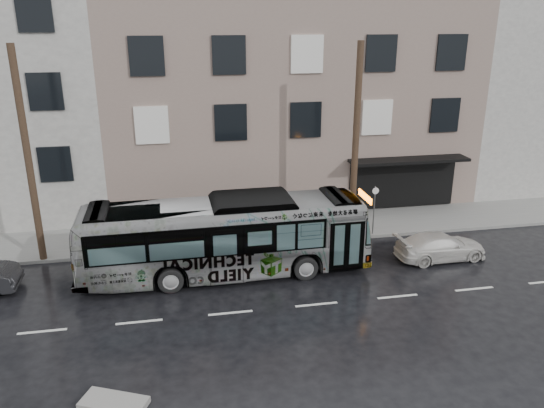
{
  "coord_description": "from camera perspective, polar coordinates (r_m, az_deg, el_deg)",
  "views": [
    {
      "loc": [
        -1.66,
        -19.18,
        9.98
      ],
      "look_at": [
        2.48,
        2.5,
        2.29
      ],
      "focal_mm": 35.0,
      "sensor_mm": 36.0,
      "label": 1
    }
  ],
  "objects": [
    {
      "name": "ground",
      "position": [
        21.69,
        -5.26,
        -8.27
      ],
      "size": [
        120.0,
        120.0,
        0.0
      ],
      "primitive_type": "plane",
      "color": "black",
      "rests_on": "ground"
    },
    {
      "name": "sidewalk",
      "position": [
        26.09,
        -6.36,
        -3.22
      ],
      "size": [
        90.0,
        3.6,
        0.15
      ],
      "primitive_type": "cube",
      "color": "gray",
      "rests_on": "ground"
    },
    {
      "name": "building_taupe",
      "position": [
        32.88,
        1.01,
        11.38
      ],
      "size": [
        20.0,
        12.0,
        11.0
      ],
      "primitive_type": "cube",
      "color": "gray",
      "rests_on": "ground"
    },
    {
      "name": "utility_pole_front",
      "position": [
        24.5,
        8.98,
        6.42
      ],
      "size": [
        0.3,
        0.3,
        9.0
      ],
      "primitive_type": "cylinder",
      "color": "#423021",
      "rests_on": "sidewalk"
    },
    {
      "name": "utility_pole_rear",
      "position": [
        23.83,
        -24.76,
        4.52
      ],
      "size": [
        0.3,
        0.3,
        9.0
      ],
      "primitive_type": "cylinder",
      "color": "#423021",
      "rests_on": "sidewalk"
    },
    {
      "name": "sign_post",
      "position": [
        25.8,
        10.91,
        -0.69
      ],
      "size": [
        0.06,
        0.06,
        2.4
      ],
      "primitive_type": "cylinder",
      "color": "slate",
      "rests_on": "sidewalk"
    },
    {
      "name": "bus",
      "position": [
        21.65,
        -5.1,
        -3.53
      ],
      "size": [
        11.78,
        2.92,
        3.27
      ],
      "primitive_type": "imported",
      "rotation": [
        0.0,
        0.0,
        1.59
      ],
      "color": "#B2B2B2",
      "rests_on": "ground"
    },
    {
      "name": "white_sedan",
      "position": [
        24.43,
        17.67,
        -4.36
      ],
      "size": [
        4.09,
        1.81,
        1.17
      ],
      "primitive_type": "imported",
      "rotation": [
        0.0,
        0.0,
        1.61
      ],
      "color": "beige",
      "rests_on": "ground"
    },
    {
      "name": "slush_pile",
      "position": [
        16.02,
        -16.65,
        -19.83
      ],
      "size": [
        1.97,
        1.48,
        0.18
      ],
      "primitive_type": "cube",
      "rotation": [
        0.0,
        0.0,
        -0.43
      ],
      "color": "#9A9692",
      "rests_on": "ground"
    }
  ]
}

